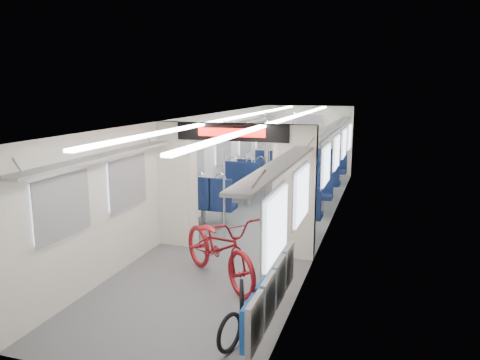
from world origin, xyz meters
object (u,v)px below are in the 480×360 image
(seat_bay_far_left, at_px, (261,170))
(stanchion_near_right, at_px, (267,182))
(bicycle, at_px, (219,247))
(bike_hoop_a, at_px, (230,335))
(stanchion_far_left, at_px, (265,157))
(stanchion_near_left, at_px, (224,181))
(seat_bay_near_right, at_px, (306,198))
(flip_bench, at_px, (272,290))
(bike_hoop_c, at_px, (267,280))
(seat_bay_far_right, at_px, (326,171))
(bike_hoop_b, at_px, (242,301))
(seat_bay_near_left, at_px, (227,189))
(stanchion_far_right, at_px, (293,159))

(seat_bay_far_left, bearing_deg, stanchion_near_right, -73.82)
(bicycle, distance_m, bike_hoop_a, 2.00)
(seat_bay_far_left, xyz_separation_m, stanchion_far_left, (0.52, -1.56, 0.62))
(stanchion_near_left, bearing_deg, seat_bay_near_right, 51.37)
(flip_bench, relative_size, stanchion_far_left, 0.93)
(bike_hoop_c, bearing_deg, stanchion_far_left, 104.92)
(bike_hoop_a, relative_size, seat_bay_far_right, 0.20)
(bicycle, xyz_separation_m, bike_hoop_b, (0.67, -1.01, -0.31))
(bike_hoop_c, xyz_separation_m, stanchion_near_left, (-1.39, 2.11, 0.95))
(flip_bench, xyz_separation_m, seat_bay_far_left, (-2.29, 8.06, -0.05))
(bike_hoop_a, height_order, bike_hoop_b, bike_hoop_b)
(seat_bay_near_left, relative_size, stanchion_near_right, 1.01)
(seat_bay_far_left, bearing_deg, seat_bay_far_right, 5.41)
(flip_bench, height_order, stanchion_far_left, stanchion_far_left)
(seat_bay_far_left, xyz_separation_m, seat_bay_far_right, (1.87, 0.18, 0.04))
(seat_bay_far_left, height_order, stanchion_far_left, stanchion_far_left)
(bike_hoop_c, bearing_deg, seat_bay_near_left, 116.50)
(stanchion_near_right, height_order, stanchion_far_left, same)
(seat_bay_far_right, bearing_deg, seat_bay_far_left, -174.59)
(bicycle, bearing_deg, flip_bench, -98.28)
(flip_bench, height_order, stanchion_near_right, stanchion_near_right)
(bike_hoop_a, bearing_deg, stanchion_far_right, 95.53)
(flip_bench, height_order, seat_bay_near_right, seat_bay_near_right)
(bike_hoop_c, height_order, stanchion_near_left, stanchion_near_left)
(bicycle, relative_size, stanchion_far_left, 0.89)
(bicycle, height_order, seat_bay_far_left, bicycle)
(seat_bay_near_left, bearing_deg, bike_hoop_a, -70.68)
(seat_bay_far_right, height_order, stanchion_near_left, stanchion_near_left)
(seat_bay_far_left, relative_size, seat_bay_far_right, 0.86)
(bicycle, xyz_separation_m, stanchion_near_right, (0.20, 2.08, 0.61))
(stanchion_near_right, bearing_deg, seat_bay_far_left, 106.18)
(bike_hoop_a, xyz_separation_m, bike_hoop_b, (-0.11, 0.80, 0.02))
(bicycle, distance_m, stanchion_far_left, 5.24)
(flip_bench, bearing_deg, seat_bay_near_right, 94.91)
(bike_hoop_a, relative_size, stanchion_near_right, 0.20)
(seat_bay_far_right, distance_m, stanchion_far_right, 2.01)
(seat_bay_near_left, xyz_separation_m, stanchion_near_left, (0.56, -1.80, 0.58))
(bicycle, xyz_separation_m, stanchion_far_right, (0.11, 5.08, 0.61))
(bicycle, distance_m, seat_bay_far_right, 6.95)
(stanchion_near_right, bearing_deg, bicycle, -95.49)
(bike_hoop_a, relative_size, stanchion_near_left, 0.20)
(bike_hoop_b, relative_size, stanchion_far_right, 0.22)
(seat_bay_far_right, distance_m, stanchion_near_right, 4.89)
(seat_bay_near_right, distance_m, stanchion_far_right, 1.76)
(flip_bench, bearing_deg, seat_bay_near_left, 114.45)
(bicycle, xyz_separation_m, stanchion_far_left, (-0.63, 5.17, 0.61))
(stanchion_near_right, bearing_deg, seat_bay_near_right, 70.41)
(seat_bay_near_right, distance_m, seat_bay_far_right, 3.37)
(seat_bay_far_right, distance_m, stanchion_near_left, 5.21)
(seat_bay_near_left, xyz_separation_m, seat_bay_far_right, (1.87, 3.20, -0.00))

